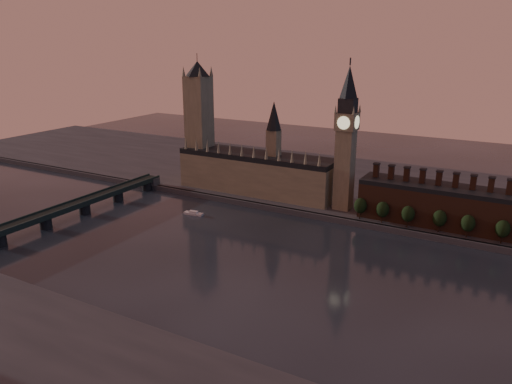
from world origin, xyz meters
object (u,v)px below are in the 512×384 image
river_boat (194,213)px  victoria_tower (199,119)px  big_ben (346,137)px  westminster_bridge (62,212)px

river_boat → victoria_tower: bearing=115.2°
victoria_tower → big_ben: 130.12m
westminster_bridge → big_ben: bearing=34.3°
westminster_bridge → river_boat: size_ratio=13.26×
big_ben → westminster_bridge: size_ratio=0.54×
westminster_bridge → river_boat: westminster_bridge is taller
victoria_tower → westminster_bridge: 133.21m
victoria_tower → westminster_bridge: victoria_tower is taller
big_ben → westminster_bridge: (-165.00, -112.70, -49.39)m
river_boat → big_ben: bearing=25.3°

